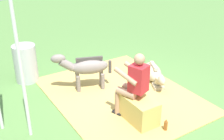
# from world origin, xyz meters

# --- Properties ---
(ground_plane) EXTENTS (24.00, 24.00, 0.00)m
(ground_plane) POSITION_xyz_m (0.00, 0.00, 0.00)
(ground_plane) COLOR #568442
(hay_patch) EXTENTS (3.58, 2.84, 0.02)m
(hay_patch) POSITION_xyz_m (0.06, 0.04, 0.01)
(hay_patch) COLOR tan
(hay_patch) RESTS_ON ground
(hay_bale) EXTENTS (0.77, 0.44, 0.50)m
(hay_bale) POSITION_xyz_m (-0.93, 0.29, 0.25)
(hay_bale) COLOR tan
(hay_bale) RESTS_ON ground
(person_seated) EXTENTS (0.72, 0.55, 1.38)m
(person_seated) POSITION_xyz_m (-0.77, 0.33, 0.77)
(person_seated) COLOR tan
(person_seated) RESTS_ON ground
(pony_standing) EXTENTS (0.65, 1.30, 0.93)m
(pony_standing) POSITION_xyz_m (0.70, 0.56, 0.57)
(pony_standing) COLOR slate
(pony_standing) RESTS_ON ground
(pony_lying) EXTENTS (1.33, 0.80, 0.42)m
(pony_lying) POSITION_xyz_m (0.23, -1.05, 0.19)
(pony_lying) COLOR tan
(pony_lying) RESTS_ON ground
(soda_bottle) EXTENTS (0.07, 0.07, 0.25)m
(soda_bottle) POSITION_xyz_m (-1.45, 0.06, 0.12)
(soda_bottle) COLOR brown
(soda_bottle) RESTS_ON ground
(water_barrel) EXTENTS (0.55, 0.55, 0.92)m
(water_barrel) POSITION_xyz_m (1.88, 1.58, 0.46)
(water_barrel) COLOR #B2B2B7
(water_barrel) RESTS_ON ground
(tent_pole_left) EXTENTS (0.06, 0.06, 2.59)m
(tent_pole_left) POSITION_xyz_m (-0.23, 2.18, 1.29)
(tent_pole_left) COLOR silver
(tent_pole_left) RESTS_ON ground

